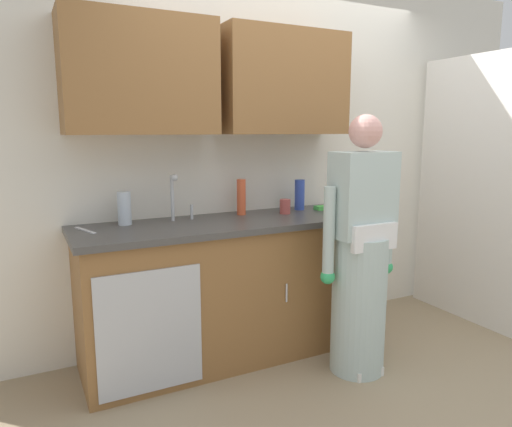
% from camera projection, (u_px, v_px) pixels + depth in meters
% --- Properties ---
extents(ground_plane, '(9.00, 9.00, 0.00)m').
position_uv_depth(ground_plane, '(355.00, 383.00, 2.88)').
color(ground_plane, '#998466').
extents(kitchen_wall_with_uppers, '(4.80, 0.44, 2.70)m').
position_uv_depth(kitchen_wall_with_uppers, '(261.00, 137.00, 3.44)').
color(kitchen_wall_with_uppers, silver).
rests_on(kitchen_wall_with_uppers, ground).
extents(closet_door_panel, '(0.04, 1.10, 2.10)m').
position_uv_depth(closet_door_panel, '(475.00, 192.00, 3.70)').
color(closet_door_panel, silver).
rests_on(closet_door_panel, ground).
extents(counter_cabinet, '(1.90, 0.62, 0.90)m').
position_uv_depth(counter_cabinet, '(226.00, 292.00, 3.17)').
color(counter_cabinet, brown).
rests_on(counter_cabinet, ground).
extents(countertop, '(1.96, 0.66, 0.04)m').
position_uv_depth(countertop, '(226.00, 224.00, 3.09)').
color(countertop, '#474442').
rests_on(countertop, counter_cabinet).
extents(sink, '(0.50, 0.36, 0.35)m').
position_uv_depth(sink, '(186.00, 226.00, 2.97)').
color(sink, '#B7BABF').
rests_on(sink, counter_cabinet).
extents(person_at_sink, '(0.55, 0.34, 1.62)m').
position_uv_depth(person_at_sink, '(360.00, 266.00, 2.93)').
color(person_at_sink, white).
rests_on(person_at_sink, ground).
extents(bottle_water_short, '(0.06, 0.06, 0.25)m').
position_uv_depth(bottle_water_short, '(241.00, 197.00, 3.29)').
color(bottle_water_short, '#E05933').
rests_on(bottle_water_short, countertop).
extents(bottle_soap, '(0.07, 0.07, 0.22)m').
position_uv_depth(bottle_soap, '(300.00, 195.00, 3.50)').
color(bottle_soap, '#334CB2').
rests_on(bottle_soap, countertop).
extents(bottle_water_tall, '(0.08, 0.08, 0.21)m').
position_uv_depth(bottle_water_tall, '(124.00, 208.00, 2.94)').
color(bottle_water_tall, silver).
rests_on(bottle_water_tall, countertop).
extents(cup_by_sink, '(0.08, 0.08, 0.10)m').
position_uv_depth(cup_by_sink, '(285.00, 207.00, 3.34)').
color(cup_by_sink, '#B24C47').
rests_on(cup_by_sink, countertop).
extents(knife_on_counter, '(0.10, 0.24, 0.01)m').
position_uv_depth(knife_on_counter, '(85.00, 230.00, 2.78)').
color(knife_on_counter, silver).
rests_on(knife_on_counter, countertop).
extents(sponge, '(0.11, 0.07, 0.03)m').
position_uv_depth(sponge, '(322.00, 208.00, 3.51)').
color(sponge, '#4CBF4C').
rests_on(sponge, countertop).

